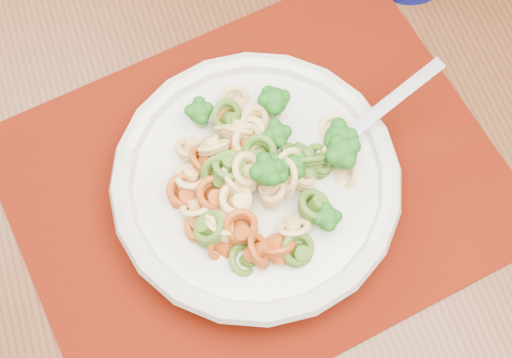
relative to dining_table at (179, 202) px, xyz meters
name	(u,v)px	position (x,y,z in m)	size (l,w,h in m)	color
dining_table	(179,202)	(0.00, 0.00, 0.00)	(1.47, 1.00, 0.77)	#513116
placemat	(257,185)	(0.07, -0.05, 0.11)	(0.42, 0.33, 0.00)	#4E0D03
pasta_bowl	(256,184)	(0.06, -0.06, 0.14)	(0.25, 0.25, 0.05)	beige
pasta_broccoli_heap	(256,176)	(0.06, -0.06, 0.15)	(0.21, 0.21, 0.06)	#ECCA74
fork	(311,165)	(0.11, -0.07, 0.15)	(0.19, 0.02, 0.01)	silver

